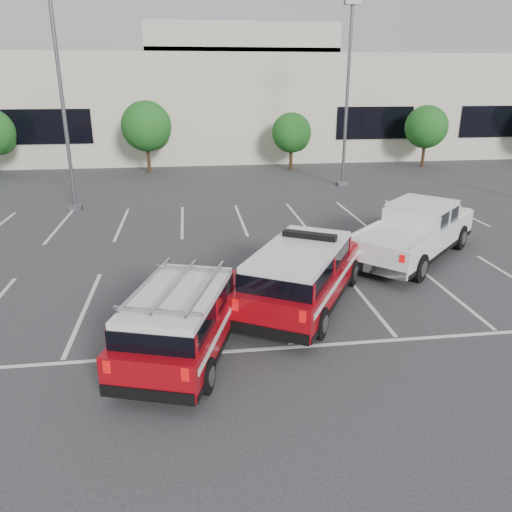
{
  "coord_description": "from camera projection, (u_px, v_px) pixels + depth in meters",
  "views": [
    {
      "loc": [
        -2.31,
        -13.32,
        6.15
      ],
      "look_at": [
        -0.38,
        0.92,
        1.05
      ],
      "focal_mm": 35.0,
      "sensor_mm": 36.0,
      "label": 1
    }
  ],
  "objects": [
    {
      "name": "light_pole_left",
      "position": [
        62.0,
        101.0,
        23.24
      ],
      "size": [
        0.9,
        0.6,
        10.24
      ],
      "color": "#59595E",
      "rests_on": "ground"
    },
    {
      "name": "stall_markings",
      "position": [
        253.0,
        250.0,
        18.99
      ],
      "size": [
        23.0,
        15.0,
        0.01
      ],
      "primitive_type": "cube",
      "color": "silver",
      "rests_on": "ground"
    },
    {
      "name": "light_pole_mid",
      "position": [
        347.0,
        97.0,
        28.88
      ],
      "size": [
        0.9,
        0.6,
        10.24
      ],
      "color": "#59595E",
      "rests_on": "ground"
    },
    {
      "name": "ground",
      "position": [
        273.0,
        299.0,
        14.79
      ],
      "size": [
        120.0,
        120.0,
        0.0
      ],
      "primitive_type": "plane",
      "color": "#2D2D30",
      "rests_on": "ground"
    },
    {
      "name": "white_pickup",
      "position": [
        414.0,
        237.0,
        18.01
      ],
      "size": [
        6.18,
        6.09,
        1.98
      ],
      "rotation": [
        0.0,
        0.0,
        -0.8
      ],
      "color": "silver",
      "rests_on": "ground"
    },
    {
      "name": "tree_right",
      "position": [
        427.0,
        128.0,
        36.36
      ],
      "size": [
        3.07,
        3.07,
        4.42
      ],
      "color": "#3F2B19",
      "rests_on": "ground"
    },
    {
      "name": "ladder_suv",
      "position": [
        184.0,
        323.0,
        11.65
      ],
      "size": [
        3.35,
        5.32,
        1.96
      ],
      "rotation": [
        0.0,
        0.0,
        -0.31
      ],
      "color": "maroon",
      "rests_on": "ground"
    },
    {
      "name": "tree_mid_left",
      "position": [
        148.0,
        128.0,
        33.73
      ],
      "size": [
        3.37,
        3.37,
        4.85
      ],
      "color": "#3F2B19",
      "rests_on": "ground"
    },
    {
      "name": "tree_mid_right",
      "position": [
        293.0,
        134.0,
        35.18
      ],
      "size": [
        2.77,
        2.77,
        3.99
      ],
      "color": "#3F2B19",
      "rests_on": "ground"
    },
    {
      "name": "fire_chief_suv",
      "position": [
        303.0,
        278.0,
        14.14
      ],
      "size": [
        4.72,
        6.06,
        2.04
      ],
      "rotation": [
        0.0,
        0.0,
        -0.53
      ],
      "color": "maroon",
      "rests_on": "ground"
    },
    {
      "name": "convention_building",
      "position": [
        214.0,
        97.0,
        42.99
      ],
      "size": [
        60.0,
        16.99,
        13.2
      ],
      "color": "beige",
      "rests_on": "ground"
    }
  ]
}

